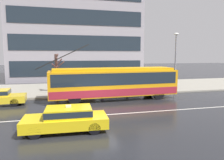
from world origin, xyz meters
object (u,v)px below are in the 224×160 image
(street_lamp, at_px, (176,56))
(street_tree_bare, at_px, (57,71))
(pedestrian_walking_past, at_px, (86,76))
(pedestrian_at_shelter, at_px, (128,76))
(trolleybus, at_px, (114,82))
(bus_shelter, at_px, (82,75))
(taxi_oncoming_near, at_px, (67,118))
(pedestrian_approaching_curb, at_px, (102,83))

(street_lamp, relative_size, street_tree_bare, 1.56)
(pedestrian_walking_past, bearing_deg, pedestrian_at_shelter, -16.31)
(trolleybus, height_order, bus_shelter, trolleybus)
(pedestrian_walking_past, bearing_deg, street_tree_bare, -176.28)
(trolleybus, distance_m, bus_shelter, 4.19)
(trolleybus, distance_m, taxi_oncoming_near, 8.36)
(pedestrian_approaching_curb, bearing_deg, street_tree_bare, 162.33)
(pedestrian_approaching_curb, bearing_deg, street_lamp, -3.44)
(pedestrian_walking_past, bearing_deg, street_lamp, -12.56)
(pedestrian_at_shelter, bearing_deg, pedestrian_walking_past, 163.69)
(taxi_oncoming_near, bearing_deg, street_lamp, 38.44)
(taxi_oncoming_near, bearing_deg, pedestrian_walking_past, 78.60)
(bus_shelter, relative_size, street_tree_bare, 1.05)
(trolleybus, distance_m, pedestrian_walking_past, 4.93)
(bus_shelter, bearing_deg, pedestrian_at_shelter, -1.10)
(trolleybus, distance_m, pedestrian_approaching_curb, 2.94)
(taxi_oncoming_near, relative_size, street_tree_bare, 1.10)
(pedestrian_at_shelter, bearing_deg, pedestrian_approaching_curb, -173.16)
(street_lamp, bearing_deg, taxi_oncoming_near, -141.56)
(pedestrian_walking_past, bearing_deg, bus_shelter, -112.81)
(taxi_oncoming_near, distance_m, pedestrian_approaching_curb, 10.60)
(pedestrian_at_shelter, relative_size, pedestrian_walking_past, 1.01)
(bus_shelter, bearing_deg, street_tree_bare, 159.06)
(street_tree_bare, bearing_deg, street_lamp, -8.67)
(street_lamp, bearing_deg, street_tree_bare, 171.33)
(pedestrian_at_shelter, height_order, street_tree_bare, street_tree_bare)
(trolleybus, height_order, pedestrian_walking_past, trolleybus)
(bus_shelter, bearing_deg, trolleybus, -52.08)
(taxi_oncoming_near, height_order, street_lamp, street_lamp)
(pedestrian_walking_past, distance_m, street_lamp, 10.00)
(street_tree_bare, bearing_deg, taxi_oncoming_near, -86.17)
(trolleybus, relative_size, pedestrian_walking_past, 6.31)
(trolleybus, bearing_deg, pedestrian_at_shelter, 53.94)
(pedestrian_walking_past, bearing_deg, trolleybus, -65.29)
(trolleybus, xyz_separation_m, street_lamp, (7.47, 2.35, 2.29))
(bus_shelter, relative_size, pedestrian_approaching_curb, 2.46)
(bus_shelter, xyz_separation_m, street_lamp, (10.03, -0.94, 1.87))
(trolleybus, relative_size, street_lamp, 1.99)
(trolleybus, distance_m, street_lamp, 8.16)
(trolleybus, relative_size, pedestrian_at_shelter, 6.24)
(pedestrian_at_shelter, distance_m, street_lamp, 5.63)
(pedestrian_walking_past, relative_size, street_tree_bare, 0.49)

